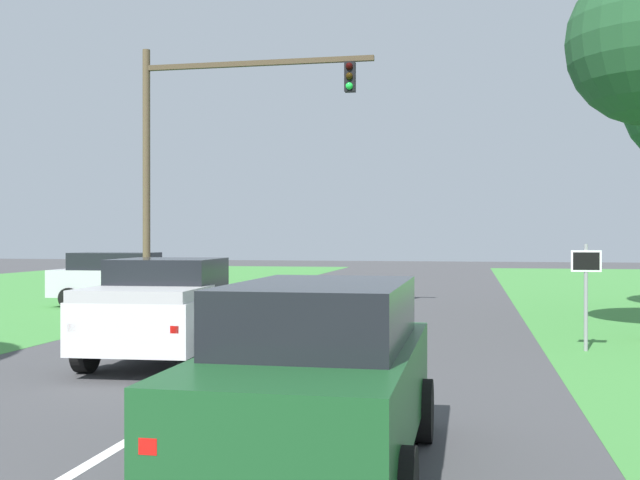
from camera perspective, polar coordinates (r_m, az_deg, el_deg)
The scene contains 6 objects.
ground_plane at distance 13.90m, azimuth -5.15°, elevation -9.49°, with size 120.00×120.00×0.00m, color #424244.
red_suv_near at distance 7.65m, azimuth -0.11°, elevation -9.97°, with size 2.14×4.58×1.89m.
pickup_truck_lead at distance 14.68m, azimuth -11.16°, elevation -5.09°, with size 2.56×4.97×1.94m.
traffic_light at distance 24.53m, azimuth -8.94°, elevation 7.57°, with size 7.48×0.40×8.36m.
keep_moving_sign at distance 16.52m, azimuth 19.33°, elevation -3.01°, with size 0.60×0.09×2.20m.
crossing_suv_far at distance 26.44m, azimuth -14.79°, elevation -2.79°, with size 4.54×2.16×1.82m.
Camera 1 is at (3.86, -2.20, 2.35)m, focal length 42.67 mm.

